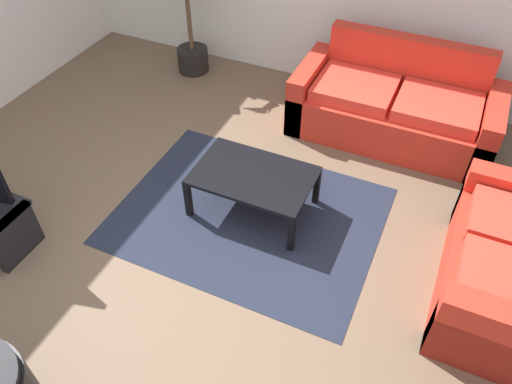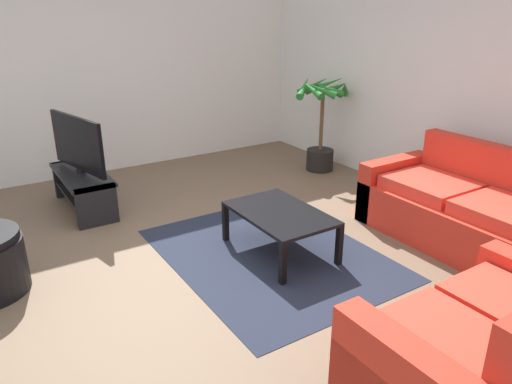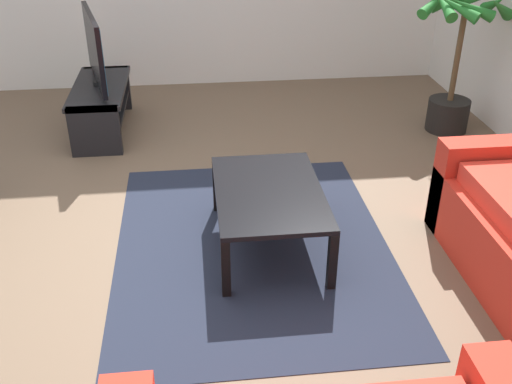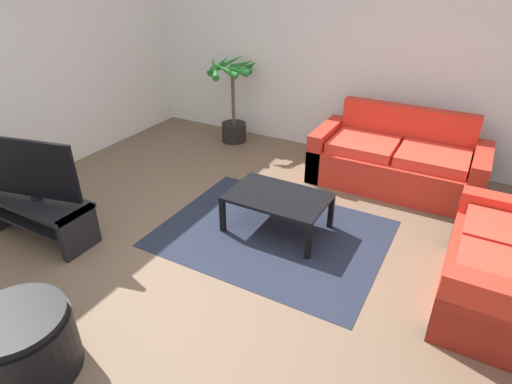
{
  "view_description": "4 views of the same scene",
  "coord_description": "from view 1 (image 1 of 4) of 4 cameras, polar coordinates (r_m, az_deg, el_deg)",
  "views": [
    {
      "loc": [
        1.48,
        -2.04,
        3.11
      ],
      "look_at": [
        0.4,
        0.35,
        0.59
      ],
      "focal_mm": 34.73,
      "sensor_mm": 36.0,
      "label": 1
    },
    {
      "loc": [
        3.39,
        -1.58,
        2.1
      ],
      "look_at": [
        0.27,
        0.42,
        0.67
      ],
      "focal_mm": 33.78,
      "sensor_mm": 36.0,
      "label": 2
    },
    {
      "loc": [
        3.28,
        0.29,
        2.13
      ],
      "look_at": [
        0.23,
        0.63,
        0.4
      ],
      "focal_mm": 41.4,
      "sensor_mm": 36.0,
      "label": 3
    },
    {
      "loc": [
        1.76,
        -2.55,
        2.45
      ],
      "look_at": [
        0.11,
        0.44,
        0.54
      ],
      "focal_mm": 29.43,
      "sensor_mm": 36.0,
      "label": 4
    }
  ],
  "objects": [
    {
      "name": "potted_palm",
      "position": [
        5.99,
        -7.73,
        18.97
      ],
      "size": [
        0.84,
        0.81,
        1.26
      ],
      "color": "black",
      "rests_on": "ground"
    },
    {
      "name": "coffee_table",
      "position": [
        4.1,
        -0.32,
        1.58
      ],
      "size": [
        0.98,
        0.64,
        0.4
      ],
      "color": "black",
      "rests_on": "ground"
    },
    {
      "name": "couch_main",
      "position": [
        5.17,
        15.61,
        9.27
      ],
      "size": [
        1.96,
        0.9,
        0.9
      ],
      "color": "red",
      "rests_on": "ground"
    },
    {
      "name": "ground_plane",
      "position": [
        4.0,
        -7.31,
        -7.62
      ],
      "size": [
        6.6,
        6.6,
        0.0
      ],
      "primitive_type": "plane",
      "color": "brown"
    },
    {
      "name": "area_rug",
      "position": [
        4.28,
        -0.86,
        -2.67
      ],
      "size": [
        2.2,
        1.7,
        0.01
      ],
      "primitive_type": "cube",
      "color": "#1E2333",
      "rests_on": "ground"
    }
  ]
}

